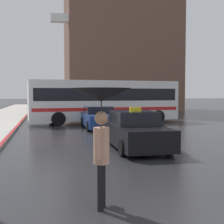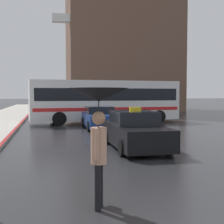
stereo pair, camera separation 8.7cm
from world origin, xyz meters
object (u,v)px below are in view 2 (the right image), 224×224
object	(u,v)px
city_bus	(105,100)
pedestrian_with_umbrella	(99,111)
taxi	(135,131)
sedan_red	(100,118)
monument_cross	(81,39)

from	to	relation	value
city_bus	pedestrian_with_umbrella	distance (m)	17.48
taxi	city_bus	world-z (taller)	city_bus
sedan_red	monument_cross	size ratio (longest dim) A/B	0.30
city_bus	pedestrian_with_umbrella	xyz separation A→B (m)	(-3.30, -17.17, 0.10)
taxi	pedestrian_with_umbrella	world-z (taller)	pedestrian_with_umbrella
taxi	monument_cross	xyz separation A→B (m)	(0.61, 25.13, 7.91)
taxi	pedestrian_with_umbrella	distance (m)	6.71
taxi	sedan_red	size ratio (longest dim) A/B	0.99
city_bus	monument_cross	distance (m)	15.68
taxi	city_bus	xyz separation A→B (m)	(0.85, 11.03, 1.06)
sedan_red	pedestrian_with_umbrella	world-z (taller)	pedestrian_with_umbrella
city_bus	monument_cross	xyz separation A→B (m)	(-0.24, 14.10, 6.86)
pedestrian_with_umbrella	sedan_red	bearing A→B (deg)	9.63
sedan_red	pedestrian_with_umbrella	bearing A→B (deg)	80.46
taxi	sedan_red	world-z (taller)	taxi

